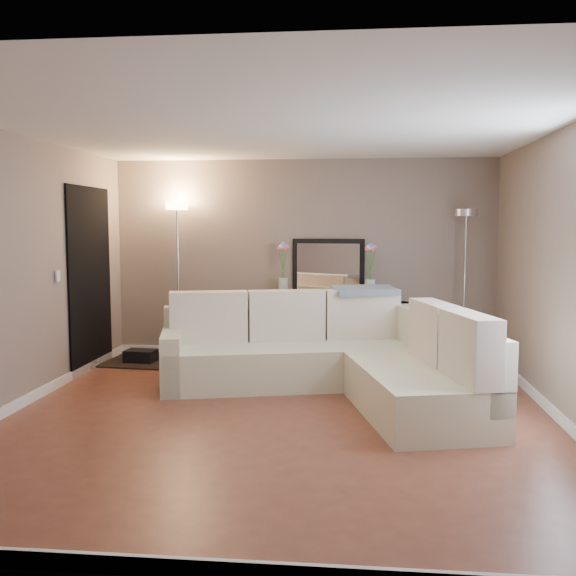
# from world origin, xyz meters

# --- Properties ---
(floor) EXTENTS (5.00, 5.50, 0.01)m
(floor) POSITION_xyz_m (0.00, 0.00, -0.01)
(floor) COLOR brown
(floor) RESTS_ON ground
(ceiling) EXTENTS (5.00, 5.50, 0.01)m
(ceiling) POSITION_xyz_m (0.00, 0.00, 2.60)
(ceiling) COLOR white
(ceiling) RESTS_ON ground
(wall_back) EXTENTS (5.00, 0.02, 2.60)m
(wall_back) POSITION_xyz_m (0.00, 2.76, 1.30)
(wall_back) COLOR gray
(wall_back) RESTS_ON ground
(wall_front) EXTENTS (5.00, 0.02, 2.60)m
(wall_front) POSITION_xyz_m (0.00, -2.76, 1.30)
(wall_front) COLOR gray
(wall_front) RESTS_ON ground
(wall_left) EXTENTS (0.02, 5.50, 2.60)m
(wall_left) POSITION_xyz_m (-2.51, 0.00, 1.30)
(wall_left) COLOR gray
(wall_left) RESTS_ON ground
(wall_right) EXTENTS (0.02, 5.50, 2.60)m
(wall_right) POSITION_xyz_m (2.51, 0.00, 1.30)
(wall_right) COLOR gray
(wall_right) RESTS_ON ground
(baseboard_back) EXTENTS (5.00, 0.03, 0.10)m
(baseboard_back) POSITION_xyz_m (0.00, 2.73, 0.05)
(baseboard_back) COLOR white
(baseboard_back) RESTS_ON ground
(baseboard_front) EXTENTS (5.00, 0.03, 0.10)m
(baseboard_front) POSITION_xyz_m (0.00, -2.73, 0.05)
(baseboard_front) COLOR white
(baseboard_front) RESTS_ON ground
(baseboard_left) EXTENTS (0.03, 5.50, 0.10)m
(baseboard_left) POSITION_xyz_m (-2.48, 0.00, 0.05)
(baseboard_left) COLOR white
(baseboard_left) RESTS_ON ground
(baseboard_right) EXTENTS (0.03, 5.50, 0.10)m
(baseboard_right) POSITION_xyz_m (2.48, 0.00, 0.05)
(baseboard_right) COLOR white
(baseboard_right) RESTS_ON ground
(doorway) EXTENTS (0.02, 1.20, 2.20)m
(doorway) POSITION_xyz_m (-2.48, 1.70, 1.10)
(doorway) COLOR black
(doorway) RESTS_ON ground
(switch_plate) EXTENTS (0.02, 0.08, 0.12)m
(switch_plate) POSITION_xyz_m (-2.48, 0.85, 1.20)
(switch_plate) COLOR white
(switch_plate) RESTS_ON ground
(sectional_sofa) EXTENTS (3.43, 2.89, 1.01)m
(sectional_sofa) POSITION_xyz_m (0.49, 0.90, 0.37)
(sectional_sofa) COLOR #EBE7BE
(sectional_sofa) RESTS_ON floor
(throw_blanket) EXTENTS (0.81, 0.61, 0.10)m
(throw_blanket) POSITION_xyz_m (0.80, 1.71, 0.99)
(throw_blanket) COLOR gray
(throw_blanket) RESTS_ON sectional_sofa
(console_table) EXTENTS (1.37, 0.51, 0.82)m
(console_table) POSITION_xyz_m (0.24, 2.52, 0.46)
(console_table) COLOR black
(console_table) RESTS_ON floor
(leaning_mirror) EXTENTS (0.95, 0.15, 0.74)m
(leaning_mirror) POSITION_xyz_m (0.34, 2.69, 1.19)
(leaning_mirror) COLOR black
(leaning_mirror) RESTS_ON console_table
(table_decor) EXTENTS (0.57, 0.16, 0.13)m
(table_decor) POSITION_xyz_m (0.31, 2.48, 0.85)
(table_decor) COLOR orange
(table_decor) RESTS_ON console_table
(flower_vase_left) EXTENTS (0.16, 0.14, 0.71)m
(flower_vase_left) POSITION_xyz_m (-0.24, 2.58, 1.11)
(flower_vase_left) COLOR silver
(flower_vase_left) RESTS_ON console_table
(flower_vase_right) EXTENTS (0.16, 0.14, 0.71)m
(flower_vase_right) POSITION_xyz_m (0.88, 2.45, 1.11)
(flower_vase_right) COLOR silver
(flower_vase_right) RESTS_ON console_table
(floor_lamp_lit) EXTENTS (0.31, 0.31, 2.03)m
(floor_lamp_lit) POSITION_xyz_m (-1.64, 2.56, 1.44)
(floor_lamp_lit) COLOR silver
(floor_lamp_lit) RESTS_ON floor
(floor_lamp_unlit) EXTENTS (0.35, 0.35, 1.94)m
(floor_lamp_unlit) POSITION_xyz_m (2.04, 2.41, 1.37)
(floor_lamp_unlit) COLOR silver
(floor_lamp_unlit) RESTS_ON floor
(charcoal_rug) EXTENTS (1.42, 1.12, 0.02)m
(charcoal_rug) POSITION_xyz_m (-1.79, 2.19, 0.01)
(charcoal_rug) COLOR black
(charcoal_rug) RESTS_ON floor
(black_bag) EXTENTS (0.40, 0.30, 0.24)m
(black_bag) POSITION_xyz_m (-2.01, 2.08, 0.05)
(black_bag) COLOR black
(black_bag) RESTS_ON charcoal_rug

